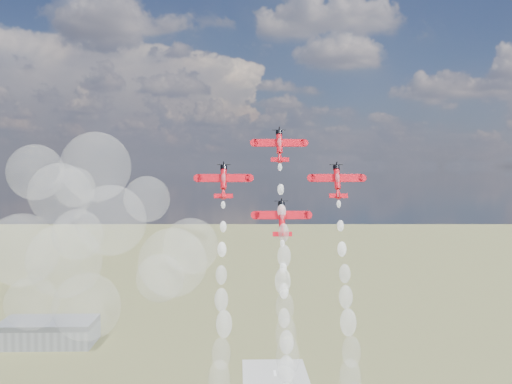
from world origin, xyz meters
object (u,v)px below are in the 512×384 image
at_px(plane_right, 337,181).
at_px(plane_slot, 282,218).
at_px(plane_left, 224,181).
at_px(plane_lead, 279,145).
at_px(hangar, 48,332).

relative_size(plane_right, plane_slot, 1.00).
relative_size(plane_left, plane_right, 1.00).
bearing_deg(plane_right, plane_left, 180.00).
bearing_deg(plane_slot, plane_right, 16.84).
bearing_deg(plane_lead, plane_right, -16.84).
relative_size(plane_lead, plane_right, 1.00).
bearing_deg(plane_slot, hangar, 121.84).
bearing_deg(plane_right, plane_lead, 163.16).
bearing_deg(plane_lead, plane_slot, -90.00).
relative_size(plane_lead, plane_slot, 1.00).
height_order(hangar, plane_lead, plane_lead).
bearing_deg(hangar, plane_lead, -56.93).
relative_size(hangar, plane_right, 3.96).
xyz_separation_m(plane_left, plane_right, (27.83, 0.00, 0.00)).
height_order(hangar, plane_left, plane_left).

